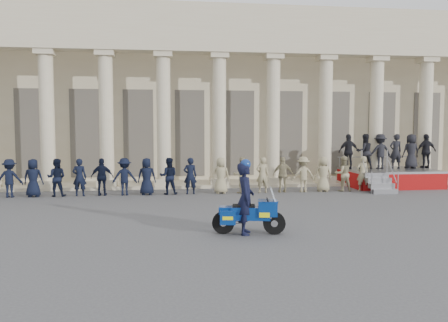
# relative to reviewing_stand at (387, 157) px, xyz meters

# --- Properties ---
(ground) EXTENTS (90.00, 90.00, 0.00)m
(ground) POSITION_rel_reviewing_stand_xyz_m (-9.39, -7.37, -1.40)
(ground) COLOR #464649
(ground) RESTS_ON ground
(building) EXTENTS (40.00, 12.50, 9.00)m
(building) POSITION_rel_reviewing_stand_xyz_m (-9.39, 7.38, 3.13)
(building) COLOR #C4B593
(building) RESTS_ON ground
(officer_rank) EXTENTS (21.21, 0.59, 1.56)m
(officer_rank) POSITION_rel_reviewing_stand_xyz_m (-12.43, -1.42, -0.62)
(officer_rank) COLOR black
(officer_rank) RESTS_ON ground
(reviewing_stand) EXTENTS (4.99, 3.98, 2.53)m
(reviewing_stand) POSITION_rel_reviewing_stand_xyz_m (0.00, 0.00, 0.00)
(reviewing_stand) COLOR gray
(reviewing_stand) RESTS_ON ground
(motorcycle) EXTENTS (1.93, 0.90, 1.24)m
(motorcycle) POSITION_rel_reviewing_stand_xyz_m (-8.36, -8.72, -0.86)
(motorcycle) COLOR black
(motorcycle) RESTS_ON ground
(rider) EXTENTS (0.57, 0.76, 1.99)m
(rider) POSITION_rel_reviewing_stand_xyz_m (-8.46, -8.71, -0.42)
(rider) COLOR black
(rider) RESTS_ON ground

